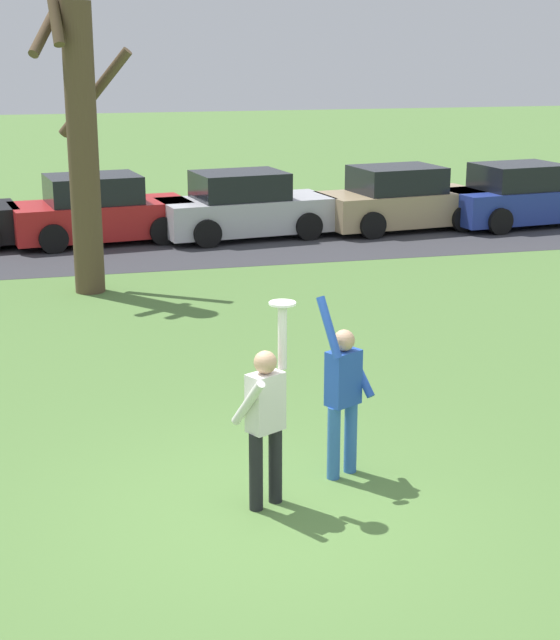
% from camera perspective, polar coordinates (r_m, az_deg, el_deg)
% --- Properties ---
extents(ground_plane, '(120.00, 120.00, 0.00)m').
position_cam_1_polar(ground_plane, '(10.14, -0.27, -10.88)').
color(ground_plane, '#567F3D').
extents(person_catcher, '(0.58, 0.51, 2.08)m').
position_cam_1_polar(person_catcher, '(9.82, -0.84, -5.53)').
color(person_catcher, black).
rests_on(person_catcher, ground_plane).
extents(person_defender, '(0.64, 0.60, 2.04)m').
position_cam_1_polar(person_defender, '(10.53, 3.68, -4.07)').
color(person_defender, '#3366B7').
rests_on(person_defender, ground_plane).
extents(frisbee_disc, '(0.27, 0.27, 0.02)m').
position_cam_1_polar(frisbee_disc, '(9.62, 0.14, 0.97)').
color(frisbee_disc, white).
rests_on(frisbee_disc, person_catcher).
extents(parked_car_red, '(4.30, 2.45, 1.59)m').
position_cam_1_polar(parked_car_red, '(23.69, -10.45, 6.20)').
color(parked_car_red, red).
rests_on(parked_car_red, ground_plane).
extents(parked_car_silver, '(4.30, 2.45, 1.59)m').
position_cam_1_polar(parked_car_silver, '(23.92, -2.10, 6.53)').
color(parked_car_silver, '#BCBCC1').
rests_on(parked_car_silver, ground_plane).
extents(parked_car_tan, '(4.30, 2.45, 1.59)m').
position_cam_1_polar(parked_car_tan, '(25.16, 6.97, 6.88)').
color(parked_car_tan, tan).
rests_on(parked_car_tan, ground_plane).
extents(parked_car_blue, '(4.30, 2.45, 1.59)m').
position_cam_1_polar(parked_car_blue, '(26.27, 13.79, 6.92)').
color(parked_car_blue, '#233893').
rests_on(parked_car_blue, ground_plane).
extents(parking_strip, '(28.37, 6.40, 0.01)m').
position_cam_1_polar(parking_strip, '(23.69, -6.34, 4.58)').
color(parking_strip, '#38383D').
rests_on(parking_strip, ground_plane).
extents(bare_tree_tall, '(1.92, 1.55, 5.80)m').
position_cam_1_polar(bare_tree_tall, '(18.61, -11.41, 10.12)').
color(bare_tree_tall, brown).
rests_on(bare_tree_tall, ground_plane).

